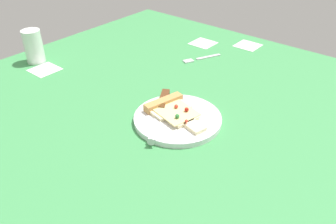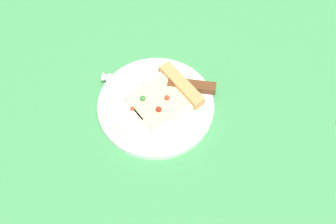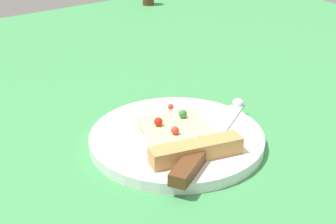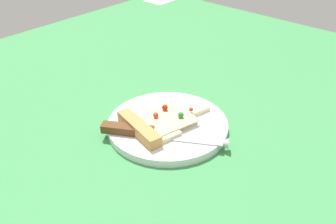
{
  "view_description": "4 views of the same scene",
  "coord_description": "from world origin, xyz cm",
  "views": [
    {
      "loc": [
        56.55,
        47.54,
        54.05
      ],
      "look_at": [
        -1.96,
        -0.96,
        4.11
      ],
      "focal_mm": 37.04,
      "sensor_mm": 36.0,
      "label": 1
    },
    {
      "loc": [
        -37.79,
        36.21,
        78.68
      ],
      "look_at": [
        -8.82,
        0.82,
        3.53
      ],
      "focal_mm": 47.86,
      "sensor_mm": 36.0,
      "label": 2
    },
    {
      "loc": [
        -40.29,
        -48.63,
        34.93
      ],
      "look_at": [
        -4.42,
        2.76,
        3.61
      ],
      "focal_mm": 53.95,
      "sensor_mm": 36.0,
      "label": 3
    },
    {
      "loc": [
        35.5,
        -45.37,
        43.1
      ],
      "look_at": [
        -6.67,
        2.06,
        2.14
      ],
      "focal_mm": 39.78,
      "sensor_mm": 36.0,
      "label": 4
    }
  ],
  "objects": [
    {
      "name": "ground_plane",
      "position": [
        -0.03,
        -0.01,
        -1.5
      ],
      "size": [
        150.12,
        150.12,
        3.0
      ],
      "color": "#3D8C4C",
      "rests_on": "ground"
    },
    {
      "name": "knife",
      "position": [
        -4.23,
        -5.42,
        2.12
      ],
      "size": [
        21.65,
        14.17,
        2.45
      ],
      "rotation": [
        0.0,
        0.0,
        5.25
      ],
      "color": "silver",
      "rests_on": "plate"
    },
    {
      "name": "pizza_slice",
      "position": [
        -5.52,
        -2.08,
        2.31
      ],
      "size": [
        13.14,
        18.73,
        2.5
      ],
      "rotation": [
        0.0,
        0.0,
        6.05
      ],
      "color": "beige",
      "rests_on": "plate"
    },
    {
      "name": "plate",
      "position": [
        -4.92,
        0.44,
        0.76
      ],
      "size": [
        23.89,
        23.89,
        1.52
      ],
      "primitive_type": "cylinder",
      "color": "silver",
      "rests_on": "ground_plane"
    }
  ]
}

